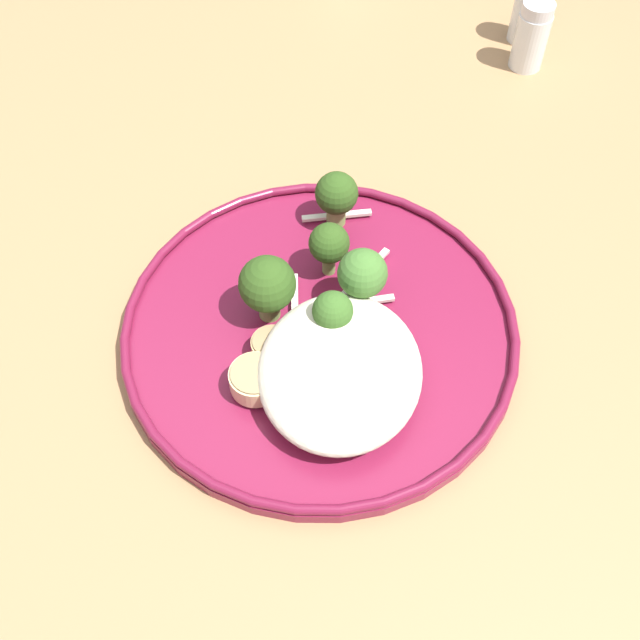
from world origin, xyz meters
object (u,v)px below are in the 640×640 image
(seared_scallop_on_noodles, at_px, (342,374))
(broccoli_floret_right_tilted, at_px, (263,285))
(broccoli_floret_front_edge, at_px, (329,244))
(dinner_plate, at_px, (320,329))
(broccoli_floret_split_head, at_px, (362,275))
(broccoli_floret_beside_noodles, at_px, (337,195))
(seared_scallop_tiny_bay, at_px, (272,346))
(pepper_shaker, at_px, (529,9))
(seared_scallop_half_hidden, at_px, (258,379))
(seared_scallop_front_small, at_px, (296,397))
(salt_shaker, at_px, (532,36))
(broccoli_floret_near_rim, at_px, (333,316))

(seared_scallop_on_noodles, bearing_deg, broccoli_floret_right_tilted, 48.91)
(broccoli_floret_front_edge, bearing_deg, dinner_plate, 179.06)
(broccoli_floret_split_head, xyz_separation_m, broccoli_floret_beside_noodles, (0.08, 0.03, -0.01))
(seared_scallop_tiny_bay, distance_m, broccoli_floret_front_edge, 0.09)
(dinner_plate, relative_size, pepper_shaker, 4.33)
(seared_scallop_tiny_bay, distance_m, broccoli_floret_split_head, 0.08)
(seared_scallop_half_hidden, bearing_deg, seared_scallop_tiny_bay, -11.06)
(seared_scallop_front_small, relative_size, broccoli_floret_right_tilted, 0.50)
(seared_scallop_front_small, xyz_separation_m, pepper_shaker, (0.45, -0.17, 0.01))
(pepper_shaker, bearing_deg, seared_scallop_half_hidden, 155.47)
(salt_shaker, bearing_deg, broccoli_floret_split_head, 156.65)
(seared_scallop_half_hidden, height_order, salt_shaker, salt_shaker)
(seared_scallop_on_noodles, relative_size, salt_shaker, 0.51)
(broccoli_floret_split_head, bearing_deg, seared_scallop_front_small, 157.90)
(dinner_plate, bearing_deg, salt_shaker, -25.72)
(seared_scallop_on_noodles, bearing_deg, broccoli_floret_beside_noodles, 6.86)
(broccoli_floret_front_edge, relative_size, pepper_shaker, 0.71)
(seared_scallop_on_noodles, bearing_deg, dinner_plate, 23.83)
(broccoli_floret_beside_noodles, bearing_deg, broccoli_floret_near_rim, -175.91)
(broccoli_floret_near_rim, bearing_deg, seared_scallop_half_hidden, 133.74)
(seared_scallop_tiny_bay, relative_size, broccoli_floret_right_tilted, 0.52)
(seared_scallop_front_small, relative_size, broccoli_floret_beside_noodles, 0.58)
(seared_scallop_front_small, bearing_deg, dinner_plate, -7.68)
(seared_scallop_front_small, bearing_deg, broccoli_floret_beside_noodles, -3.45)
(broccoli_floret_split_head, height_order, broccoli_floret_near_rim, broccoli_floret_split_head)
(seared_scallop_half_hidden, bearing_deg, seared_scallop_front_small, -110.21)
(broccoli_floret_split_head, relative_size, broccoli_floret_right_tilted, 0.98)
(broccoli_floret_right_tilted, height_order, pepper_shaker, same)
(dinner_plate, height_order, seared_scallop_tiny_bay, seared_scallop_tiny_bay)
(broccoli_floret_split_head, bearing_deg, pepper_shaker, -20.79)
(broccoli_floret_right_tilted, distance_m, broccoli_floret_near_rim, 0.05)
(salt_shaker, bearing_deg, seared_scallop_front_small, 156.92)
(broccoli_floret_near_rim, bearing_deg, dinner_plate, 42.10)
(dinner_plate, height_order, seared_scallop_half_hidden, seared_scallop_half_hidden)
(seared_scallop_front_small, relative_size, salt_shaker, 0.42)
(broccoli_floret_beside_noodles, bearing_deg, dinner_plate, 179.19)
(broccoli_floret_split_head, height_order, broccoli_floret_beside_noodles, broccoli_floret_split_head)
(seared_scallop_tiny_bay, xyz_separation_m, pepper_shaker, (0.42, -0.20, 0.01))
(salt_shaker, bearing_deg, seared_scallop_half_hidden, 153.14)
(broccoli_floret_beside_noodles, relative_size, salt_shaker, 0.74)
(broccoli_floret_split_head, bearing_deg, dinner_plate, 131.22)
(broccoli_floret_front_edge, bearing_deg, seared_scallop_tiny_bay, 158.55)
(seared_scallop_half_hidden, bearing_deg, pepper_shaker, -24.53)
(seared_scallop_front_small, xyz_separation_m, broccoli_floret_beside_noodles, (0.17, -0.01, 0.02))
(broccoli_floret_split_head, relative_size, broccoli_floret_front_edge, 1.17)
(seared_scallop_front_small, xyz_separation_m, salt_shaker, (0.41, -0.17, 0.01))
(broccoli_floret_split_head, relative_size, broccoli_floret_near_rim, 1.08)
(seared_scallop_front_small, relative_size, seared_scallop_half_hidden, 0.79)
(seared_scallop_tiny_bay, xyz_separation_m, broccoli_floret_front_edge, (0.08, -0.03, 0.02))
(broccoli_floret_beside_noodles, relative_size, pepper_shaker, 0.74)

